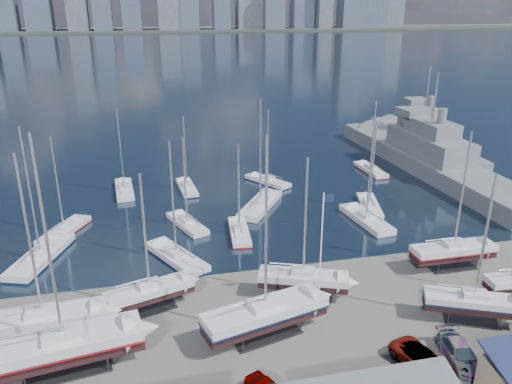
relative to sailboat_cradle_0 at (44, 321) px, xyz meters
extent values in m
plane|color=#605E59|center=(22.33, -1.96, -2.11)|extent=(1400.00, 1400.00, 0.00)
cube|color=#192D3A|center=(22.33, 308.04, -2.26)|extent=(1400.00, 600.00, 0.40)
cube|color=#2D332D|center=(22.33, 568.04, -1.01)|extent=(1400.00, 80.00, 2.20)
cube|color=#3D4756|center=(-119.64, 560.35, 28.07)|extent=(19.55, 21.83, 55.97)
cube|color=#475166|center=(-88.86, 566.62, 18.66)|extent=(26.03, 30.49, 37.14)
cube|color=#475166|center=(7.33, 559.63, 27.13)|extent=(20.24, 23.80, 54.09)
cube|color=#595E66|center=(48.11, 556.37, 27.09)|extent=(24.62, 19.72, 54.00)
cube|color=#3D4756|center=(69.97, 554.59, 28.07)|extent=(20.75, 17.93, 55.97)
cube|color=#475166|center=(106.42, 552.91, 21.60)|extent=(18.36, 16.25, 43.03)
cube|color=#595E66|center=(142.57, 571.82, 17.93)|extent=(28.49, 22.03, 35.69)
cube|color=#3D4756|center=(168.04, 554.04, 24.64)|extent=(23.34, 17.87, 49.11)
cube|color=#595E66|center=(230.72, 562.37, 28.93)|extent=(17.00, 27.45, 57.67)
cube|color=#2D2D33|center=(0.00, 0.00, -2.03)|extent=(5.81, 2.90, 0.16)
cube|color=black|center=(0.00, 0.00, -0.50)|extent=(10.44, 2.99, 0.83)
cube|color=silver|center=(0.00, 0.00, 0.33)|extent=(10.47, 3.43, 0.83)
cube|color=#0C1D40|center=(0.00, 0.00, -0.05)|extent=(10.57, 3.46, 0.17)
cube|color=silver|center=(0.00, 0.00, 0.99)|extent=(2.67, 1.87, 0.50)
cylinder|color=#B2B2B7|center=(0.00, 0.00, 7.71)|extent=(0.22, 0.22, 13.95)
cube|color=#2D2D33|center=(2.15, -4.12, -2.03)|extent=(6.94, 3.97, 0.16)
cube|color=black|center=(2.15, -4.12, -0.43)|extent=(12.22, 4.63, 0.95)
cube|color=silver|center=(2.15, -4.12, 0.52)|extent=(12.30, 5.12, 0.95)
cube|color=maroon|center=(2.15, -4.12, 0.08)|extent=(12.42, 5.17, 0.19)
cube|color=silver|center=(2.15, -4.12, 1.25)|extent=(3.25, 2.44, 0.50)
cylinder|color=#B2B2B7|center=(2.15, -4.12, 9.05)|extent=(0.22, 0.22, 16.10)
cube|color=#2D2D33|center=(8.87, 2.92, -2.03)|extent=(4.94, 3.36, 0.16)
cube|color=black|center=(8.87, 2.92, -0.58)|extent=(8.42, 4.39, 0.66)
cube|color=silver|center=(8.87, 2.92, 0.07)|extent=(8.53, 4.72, 0.66)
cube|color=silver|center=(8.87, 2.92, 0.65)|extent=(2.38, 1.95, 0.50)
cylinder|color=#B2B2B7|center=(8.87, 2.92, 5.95)|extent=(0.22, 0.22, 11.10)
cube|color=#2D2D33|center=(18.47, -3.30, -2.03)|extent=(6.62, 4.26, 0.16)
cube|color=black|center=(18.47, -3.30, -0.47)|extent=(11.41, 5.38, 0.89)
cube|color=silver|center=(18.47, -3.30, 0.42)|extent=(11.53, 5.83, 0.89)
cube|color=#0C1D40|center=(18.47, -3.30, 0.01)|extent=(11.64, 5.89, 0.18)
cube|color=silver|center=(18.47, -3.30, 1.11)|extent=(3.16, 2.51, 0.50)
cylinder|color=#B2B2B7|center=(18.47, -3.30, 8.36)|extent=(0.22, 0.22, 14.99)
cube|color=#2D2D33|center=(23.57, 1.84, -2.03)|extent=(5.26, 3.78, 0.16)
cube|color=black|center=(23.57, 1.84, -0.56)|extent=(8.87, 5.08, 0.70)
cube|color=silver|center=(23.57, 1.84, 0.13)|extent=(9.00, 5.42, 0.70)
cube|color=silver|center=(23.57, 1.84, 0.73)|extent=(2.56, 2.15, 0.50)
cylinder|color=#B2B2B7|center=(23.57, 1.84, 6.36)|extent=(0.22, 0.22, 11.76)
cube|color=#2D2D33|center=(37.26, -5.54, -2.03)|extent=(5.18, 3.93, 0.16)
cube|color=black|center=(37.26, -5.54, -0.57)|extent=(8.64, 5.43, 0.69)
cube|color=silver|center=(37.26, -5.54, 0.12)|extent=(8.79, 5.76, 0.69)
cube|color=#0C1D40|center=(37.26, -5.54, -0.20)|extent=(8.88, 5.81, 0.14)
cube|color=silver|center=(37.26, -5.54, 0.71)|extent=(2.55, 2.20, 0.50)
cylinder|color=#B2B2B7|center=(37.26, -5.54, 6.24)|extent=(0.22, 0.22, 11.57)
cube|color=#2D2D33|center=(41.34, 3.75, -2.03)|extent=(5.13, 2.35, 0.16)
cube|color=black|center=(41.34, 3.75, -0.54)|extent=(9.33, 2.22, 0.75)
cube|color=silver|center=(41.34, 3.75, 0.21)|extent=(9.33, 2.62, 0.75)
cube|color=maroon|center=(41.34, 3.75, -0.13)|extent=(9.43, 2.64, 0.15)
cube|color=silver|center=(41.34, 3.75, 0.83)|extent=(2.33, 1.57, 0.50)
cylinder|color=#B2B2B7|center=(41.34, 3.75, 6.88)|extent=(0.22, 0.22, 12.60)
cube|color=black|center=(-2.91, 15.61, -2.40)|extent=(6.04, 10.93, 0.86)
cube|color=silver|center=(-2.91, 15.61, -1.55)|extent=(6.47, 11.09, 0.86)
cube|color=#0C1D40|center=(-2.91, 15.61, -1.94)|extent=(6.53, 11.20, 0.17)
cube|color=silver|center=(-2.91, 15.61, -0.87)|extent=(2.60, 3.13, 0.50)
cylinder|color=#B2B2B7|center=(-2.91, 15.61, 6.11)|extent=(0.22, 0.22, 14.45)
cube|color=black|center=(-1.24, 22.49, -2.34)|extent=(5.80, 8.72, 0.70)
cube|color=silver|center=(-1.24, 22.49, -1.64)|extent=(6.12, 8.88, 0.70)
cube|color=maroon|center=(-1.24, 22.49, -1.96)|extent=(6.18, 8.97, 0.14)
cube|color=silver|center=(-1.24, 22.49, -1.04)|extent=(2.29, 2.61, 0.50)
cylinder|color=#B2B2B7|center=(-1.24, 22.49, 4.59)|extent=(0.22, 0.22, 11.78)
cube|color=black|center=(5.95, 36.16, -2.35)|extent=(2.74, 9.16, 0.72)
cube|color=silver|center=(5.95, 36.16, -1.63)|extent=(3.12, 9.18, 0.72)
cube|color=silver|center=(5.95, 36.16, -1.02)|extent=(1.66, 2.35, 0.50)
cylinder|color=#B2B2B7|center=(5.95, 36.16, 4.83)|extent=(0.22, 0.22, 12.20)
cube|color=black|center=(11.99, 12.17, -2.37)|extent=(6.50, 9.65, 0.77)
cube|color=silver|center=(11.99, 12.17, -1.60)|extent=(6.87, 9.84, 0.77)
cube|color=#0C1D40|center=(11.99, 12.17, -1.95)|extent=(6.93, 9.94, 0.15)
cube|color=silver|center=(11.99, 12.17, -0.96)|extent=(2.56, 2.90, 0.50)
cylinder|color=#B2B2B7|center=(11.99, 12.17, 5.32)|extent=(0.22, 0.22, 13.07)
cube|color=black|center=(14.09, 21.21, -2.33)|extent=(4.72, 8.47, 0.66)
cube|color=silver|center=(14.09, 21.21, -1.66)|extent=(5.04, 8.59, 0.66)
cube|color=silver|center=(14.09, 21.21, -1.08)|extent=(2.02, 2.43, 0.50)
cylinder|color=#B2B2B7|center=(14.09, 21.21, 4.27)|extent=(0.22, 0.22, 11.20)
cube|color=black|center=(15.43, 35.07, -2.32)|extent=(2.50, 8.20, 0.65)
cube|color=silver|center=(15.43, 35.07, -1.67)|extent=(2.84, 8.23, 0.65)
cube|color=#0C1D40|center=(15.43, 35.07, -1.97)|extent=(2.87, 8.31, 0.13)
cube|color=silver|center=(15.43, 35.07, -1.10)|extent=(1.50, 2.11, 0.50)
cylinder|color=#B2B2B7|center=(15.43, 35.07, 4.11)|extent=(0.22, 0.22, 10.91)
cube|color=black|center=(20.25, 17.24, -2.32)|extent=(2.73, 8.30, 0.65)
cube|color=silver|center=(20.25, 17.24, -1.67)|extent=(3.07, 8.33, 0.65)
cube|color=maroon|center=(20.25, 17.24, -1.97)|extent=(3.10, 8.41, 0.13)
cube|color=silver|center=(20.25, 17.24, -1.09)|extent=(1.56, 2.16, 0.50)
cylinder|color=#B2B2B7|center=(20.25, 17.24, 4.15)|extent=(0.22, 0.22, 11.00)
cube|color=black|center=(24.86, 25.12, -2.41)|extent=(8.09, 10.46, 0.87)
cube|color=silver|center=(24.86, 25.12, -1.54)|extent=(8.47, 10.71, 0.87)
cube|color=silver|center=(24.86, 25.12, -0.86)|extent=(3.00, 3.26, 0.50)
cylinder|color=#B2B2B7|center=(24.86, 25.12, 6.20)|extent=(0.22, 0.22, 14.61)
cube|color=black|center=(28.50, 35.16, -2.33)|extent=(6.08, 8.14, 0.67)
cube|color=silver|center=(28.50, 35.16, -1.66)|extent=(6.38, 8.33, 0.67)
cube|color=#0C1D40|center=(28.50, 35.16, -1.97)|extent=(6.44, 8.41, 0.13)
cube|color=silver|center=(28.50, 35.16, -1.08)|extent=(2.29, 2.51, 0.50)
cylinder|color=#B2B2B7|center=(28.50, 35.16, 4.31)|extent=(0.22, 0.22, 11.27)
cube|color=black|center=(37.39, 17.13, -2.38)|extent=(3.46, 10.12, 0.79)
cube|color=silver|center=(37.39, 17.13, -1.59)|extent=(3.87, 10.17, 0.79)
cube|color=silver|center=(37.39, 17.13, -0.94)|extent=(1.93, 2.65, 0.50)
cylinder|color=#B2B2B7|center=(37.39, 17.13, 5.51)|extent=(0.22, 0.22, 13.39)
cube|color=black|center=(39.90, 21.48, -2.34)|extent=(4.38, 9.03, 0.70)
cube|color=silver|center=(39.90, 21.48, -1.64)|extent=(4.73, 9.12, 0.70)
cube|color=#0C1D40|center=(39.90, 21.48, -1.96)|extent=(4.78, 9.22, 0.14)
cube|color=silver|center=(39.90, 21.48, -1.04)|extent=(2.01, 2.51, 0.50)
cylinder|color=#B2B2B7|center=(39.90, 21.48, 4.64)|extent=(0.22, 0.22, 11.86)
cube|color=black|center=(47.32, 36.86, -2.34)|extent=(2.33, 8.66, 0.69)
cube|color=silver|center=(47.32, 36.86, -1.65)|extent=(2.69, 8.67, 0.69)
cube|color=maroon|center=(47.32, 36.86, -1.97)|extent=(2.71, 8.76, 0.14)
cube|color=silver|center=(47.32, 36.86, -1.06)|extent=(1.51, 2.19, 0.50)
cylinder|color=#B2B2B7|center=(47.32, 36.86, 4.50)|extent=(0.22, 0.22, 11.60)
cube|color=slate|center=(57.53, 35.93, -1.60)|extent=(9.78, 51.38, 4.60)
cube|color=slate|center=(57.53, 35.93, 2.50)|extent=(7.10, 18.10, 3.60)
cube|color=slate|center=(57.53, 35.93, 5.50)|extent=(5.23, 10.38, 2.40)
cube|color=slate|center=(57.37, 41.04, 7.20)|extent=(5.89, 5.29, 1.20)
cylinder|color=#B2B2B7|center=(57.53, 35.93, 10.70)|extent=(0.30, 0.30, 8.00)
cube|color=slate|center=(64.69, 49.97, -1.71)|extent=(8.30, 39.02, 3.49)
cube|color=slate|center=(64.69, 49.97, 1.83)|extent=(5.69, 13.81, 3.60)
cube|color=slate|center=(64.69, 49.97, 4.83)|extent=(4.14, 7.94, 2.40)
cube|color=slate|center=(64.90, 53.84, 6.53)|extent=(4.54, 4.10, 1.20)
cylinder|color=#B2B2B7|center=(64.69, 49.97, 10.03)|extent=(0.30, 0.30, 8.00)
imported|color=gray|center=(29.57, -10.40, -1.31)|extent=(4.08, 6.24, 1.60)
imported|color=gray|center=(32.86, -10.30, -1.31)|extent=(3.13, 5.83, 1.61)
cylinder|color=white|center=(24.61, 0.16, 3.65)|extent=(0.12, 0.12, 11.51)
cube|color=#131A3D|center=(25.09, 0.16, 8.83)|extent=(0.96, 0.05, 0.67)
camera|label=1|loc=(9.42, -38.68, 24.87)|focal=35.00mm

